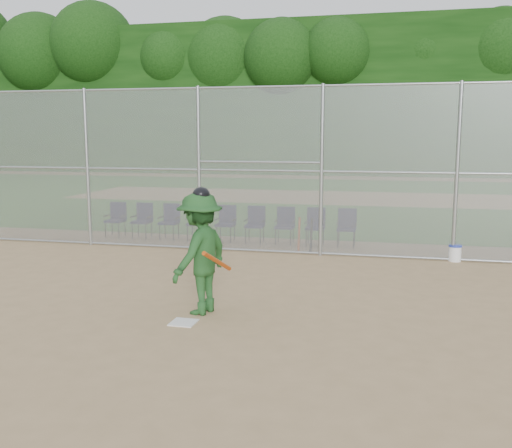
% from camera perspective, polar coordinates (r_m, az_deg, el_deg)
% --- Properties ---
extents(ground, '(100.00, 100.00, 0.00)m').
position_cam_1_polar(ground, '(9.11, -3.54, -9.22)').
color(ground, tan).
rests_on(ground, ground).
extents(grass_strip, '(100.00, 100.00, 0.00)m').
position_cam_1_polar(grass_strip, '(26.57, 7.45, 2.66)').
color(grass_strip, '#285D1C').
rests_on(grass_strip, ground).
extents(dirt_patch_far, '(24.00, 24.00, 0.00)m').
position_cam_1_polar(dirt_patch_far, '(26.57, 7.45, 2.66)').
color(dirt_patch_far, tan).
rests_on(dirt_patch_far, ground).
extents(backstop_fence, '(16.09, 0.09, 4.00)m').
position_cam_1_polar(backstop_fence, '(13.55, 2.36, 5.63)').
color(backstop_fence, gray).
rests_on(backstop_fence, ground).
extents(treeline, '(81.00, 60.00, 11.00)m').
position_cam_1_polar(treeline, '(28.54, 8.07, 14.11)').
color(treeline, black).
rests_on(treeline, ground).
extents(home_plate, '(0.39, 0.39, 0.02)m').
position_cam_1_polar(home_plate, '(8.86, -7.25, -9.74)').
color(home_plate, silver).
rests_on(home_plate, ground).
extents(batter_at_plate, '(1.06, 1.50, 2.03)m').
position_cam_1_polar(batter_at_plate, '(9.09, -5.59, -2.87)').
color(batter_at_plate, '#1E4B1F').
rests_on(batter_at_plate, ground).
extents(water_cooler, '(0.30, 0.30, 0.38)m').
position_cam_1_polar(water_cooler, '(13.70, 19.26, -2.74)').
color(water_cooler, white).
rests_on(water_cooler, ground).
extents(spare_bats, '(0.36, 0.25, 0.85)m').
position_cam_1_polar(spare_bats, '(13.99, 4.93, -1.09)').
color(spare_bats, '#D84C14').
rests_on(spare_bats, ground).
extents(chair_0, '(0.54, 0.52, 0.96)m').
position_cam_1_polar(chair_0, '(16.50, -13.92, 0.40)').
color(chair_0, '#0F0F37').
rests_on(chair_0, ground).
extents(chair_1, '(0.54, 0.52, 0.96)m').
position_cam_1_polar(chair_1, '(16.15, -11.36, 0.31)').
color(chair_1, '#0F0F37').
rests_on(chair_1, ground).
extents(chair_2, '(0.54, 0.52, 0.96)m').
position_cam_1_polar(chair_2, '(15.84, -8.70, 0.22)').
color(chair_2, '#0F0F37').
rests_on(chair_2, ground).
extents(chair_3, '(0.54, 0.52, 0.96)m').
position_cam_1_polar(chair_3, '(15.56, -5.94, 0.12)').
color(chair_3, '#0F0F37').
rests_on(chair_3, ground).
extents(chair_4, '(0.54, 0.52, 0.96)m').
position_cam_1_polar(chair_4, '(15.33, -3.08, 0.02)').
color(chair_4, '#0F0F37').
rests_on(chair_4, ground).
extents(chair_5, '(0.54, 0.52, 0.96)m').
position_cam_1_polar(chair_5, '(15.13, -0.14, -0.08)').
color(chair_5, '#0F0F37').
rests_on(chair_5, ground).
extents(chair_6, '(0.54, 0.52, 0.96)m').
position_cam_1_polar(chair_6, '(14.97, 2.87, -0.19)').
color(chair_6, '#0F0F37').
rests_on(chair_6, ground).
extents(chair_7, '(0.54, 0.52, 0.96)m').
position_cam_1_polar(chair_7, '(14.85, 5.93, -0.30)').
color(chair_7, '#0F0F37').
rests_on(chair_7, ground).
extents(chair_8, '(0.54, 0.52, 0.96)m').
position_cam_1_polar(chair_8, '(14.78, 9.03, -0.40)').
color(chair_8, '#0F0F37').
rests_on(chair_8, ground).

